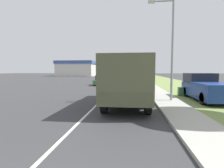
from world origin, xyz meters
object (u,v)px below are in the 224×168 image
Objects in this scene: military_truck at (127,78)px; car_fourth_ahead at (121,74)px; car_second_ahead at (110,78)px; lamp_post at (169,40)px; car_nearest_ahead at (102,81)px; car_farthest_ahead at (123,74)px; pickup_truck at (206,87)px; car_third_ahead at (118,76)px.

military_truck is 54.14m from car_fourth_ahead.
car_second_ahead is 23.58m from lamp_post.
car_farthest_ahead is (0.58, 48.31, 0.11)m from car_nearest_ahead.
lamp_post is (-2.80, -1.01, 3.19)m from pickup_truck.
car_nearest_ahead is at bearing 128.48° from pickup_truck.
car_second_ahead is 1.02× the size of car_farthest_ahead.
car_nearest_ahead is 0.98× the size of car_third_ahead.
military_truck is 1.79× the size of car_third_ahead.
car_second_ahead is at bearing 106.71° from lamp_post.
military_truck is 1.42× the size of pickup_truck.
car_farthest_ahead is (0.31, 22.90, 0.11)m from car_third_ahead.
pickup_truck reaches higher than car_nearest_ahead.
car_third_ahead is 0.90× the size of car_farthest_ahead.
car_third_ahead is 39.02m from lamp_post.
military_truck reaches higher than car_nearest_ahead.
car_fourth_ahead is 0.93× the size of pickup_truck.
car_third_ahead is at bearing 95.35° from military_truck.
lamp_post is at bearing -84.32° from car_farthest_ahead.
lamp_post is (2.69, 1.28, 2.47)m from military_truck.
car_fourth_ahead is (0.07, 14.40, 0.07)m from car_third_ahead.
car_second_ahead is at bearing 114.00° from pickup_truck.
lamp_post reaches higher than car_second_ahead.
military_truck is 14.78m from car_nearest_ahead.
car_third_ahead is 38.44m from pickup_truck.
car_nearest_ahead is 0.84× the size of car_fourth_ahead.
car_farthest_ahead reaches higher than car_nearest_ahead.
car_nearest_ahead is 0.61× the size of lamp_post.
military_truck reaches higher than car_second_ahead.
car_farthest_ahead reaches higher than car_fourth_ahead.
car_fourth_ahead is 52.52m from pickup_truck.
military_truck is 23.98m from car_second_ahead.
pickup_truck is at bearing -81.60° from car_farthest_ahead.
military_truck reaches higher than pickup_truck.
lamp_post is at bearing -80.52° from car_third_ahead.
car_nearest_ahead is 39.81m from car_fourth_ahead.
pickup_truck is at bearing 19.81° from lamp_post.
car_second_ahead is at bearing -90.71° from car_fourth_ahead.
lamp_post reaches higher than car_nearest_ahead.
car_fourth_ahead is 0.73× the size of lamp_post.
car_farthest_ahead is at bearing 93.12° from military_truck.
car_nearest_ahead is at bearing 117.32° from lamp_post.
car_farthest_ahead is at bearing 89.10° from car_second_ahead.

